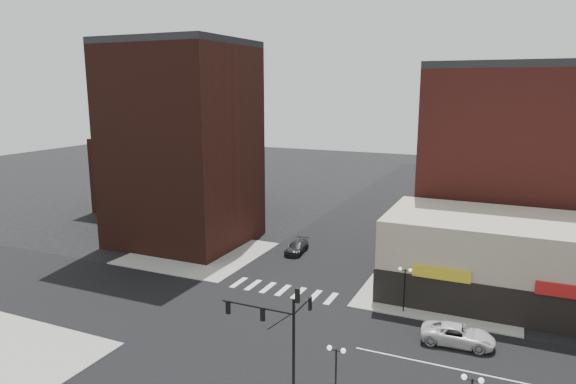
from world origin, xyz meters
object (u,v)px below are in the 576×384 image
at_px(street_lamp_ne, 405,278).
at_px(dark_sedan_north, 297,247).
at_px(traffic_signal, 282,324).
at_px(street_lamp_se_a, 336,361).
at_px(white_suv, 458,335).

bearing_deg(street_lamp_ne, dark_sedan_north, 142.86).
bearing_deg(traffic_signal, dark_sedan_north, 111.35).
height_order(street_lamp_se_a, street_lamp_ne, same).
relative_size(traffic_signal, dark_sedan_north, 1.58).
bearing_deg(street_lamp_ne, white_suv, -38.37).
xyz_separation_m(white_suv, dark_sedan_north, (-20.70, 15.85, -0.07)).
bearing_deg(street_lamp_ne, traffic_signal, -106.75).
distance_m(white_suv, dark_sedan_north, 26.07).
relative_size(street_lamp_ne, dark_sedan_north, 0.85).
distance_m(street_lamp_ne, white_suv, 7.01).
relative_size(street_lamp_se_a, dark_sedan_north, 0.85).
bearing_deg(traffic_signal, street_lamp_se_a, -2.57).
xyz_separation_m(street_lamp_se_a, street_lamp_ne, (1.00, 16.00, 0.00)).
bearing_deg(white_suv, street_lamp_se_a, 149.27).
xyz_separation_m(traffic_signal, street_lamp_ne, (4.76, 15.83, -1.67)).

